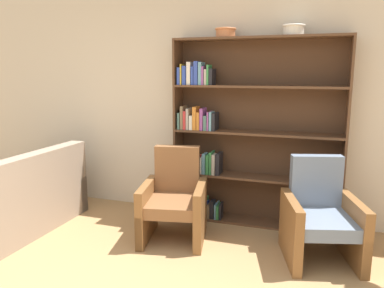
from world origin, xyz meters
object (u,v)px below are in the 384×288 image
object	(u,v)px
bookshelf	(241,136)
armchair_leather	(174,201)
couch	(17,202)
bowl_brass	(226,32)
armchair_cushioned	(320,218)
bowl_copper	(294,29)

from	to	relation	value
bookshelf	armchair_leather	size ratio (longest dim) A/B	2.23
armchair_leather	couch	bearing A→B (deg)	0.05
bowl_brass	armchair_cushioned	xyz separation A→B (m)	(1.08, -0.63, -1.74)
bookshelf	bowl_copper	xyz separation A→B (m)	(0.52, -0.02, 1.14)
bookshelf	bowl_brass	xyz separation A→B (m)	(-0.19, -0.02, 1.14)
bookshelf	couch	size ratio (longest dim) A/B	1.41
bowl_brass	armchair_cushioned	distance (m)	2.14
couch	armchair_cushioned	bearing A→B (deg)	-82.53
bookshelf	armchair_cushioned	size ratio (longest dim) A/B	2.23
bookshelf	armchair_leather	xyz separation A→B (m)	(-0.56, -0.65, -0.61)
couch	armchair_cushioned	xyz separation A→B (m)	(3.17, 0.35, 0.09)
bowl_brass	armchair_leather	size ratio (longest dim) A/B	0.25
bowl_copper	couch	size ratio (longest dim) A/B	0.16
armchair_leather	bookshelf	bearing A→B (deg)	-142.24
bookshelf	bowl_copper	world-z (taller)	bowl_copper
couch	armchair_cushioned	size ratio (longest dim) A/B	1.58
bowl_copper	couch	world-z (taller)	bowl_copper
couch	armchair_leather	world-z (taller)	armchair_leather
bookshelf	bowl_copper	size ratio (longest dim) A/B	8.97
bowl_copper	armchair_cushioned	distance (m)	1.89
bowl_brass	bowl_copper	size ratio (longest dim) A/B	1.00
bowl_copper	armchair_leather	distance (m)	2.15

